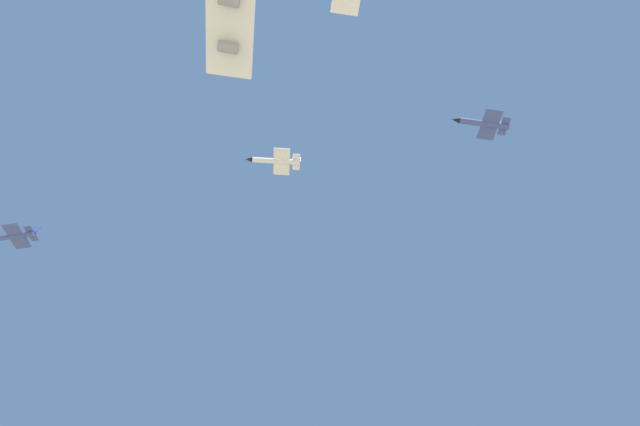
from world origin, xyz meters
TOP-DOWN VIEW (x-y plane):
  - chase_jet_lead at (29.43, 28.92)m, footprint 15.30×8.56m
  - chase_jet_trailing at (-25.31, 36.32)m, footprint 15.33×8.77m
  - chase_jet_high_escort at (101.52, 18.63)m, footprint 15.22×8.28m

SIDE VIEW (x-z plane):
  - chase_jet_high_escort at x=101.52m, z-range 99.54..103.54m
  - chase_jet_trailing at x=-25.31m, z-range 109.88..113.88m
  - chase_jet_lead at x=29.43m, z-range 112.68..116.68m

